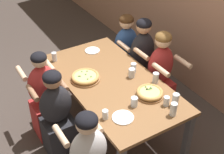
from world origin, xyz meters
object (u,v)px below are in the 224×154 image
cocktail_glass_blue (134,102)px  diner_far_midleft (142,63)px  drinking_glass_a (173,110)px  drinking_glass_c (105,115)px  pizza_board_main (150,93)px  empty_plate_b (92,51)px  pizza_board_second (85,77)px  diner_far_left (126,53)px  empty_plate_a (123,117)px  drinking_glass_h (54,57)px  diner_near_center (57,117)px  diner_far_center (159,77)px  drinking_glass_f (166,102)px  drinking_glass_d (156,78)px  diner_near_midleft (45,99)px  drinking_glass_e (175,100)px  drinking_glass_b (132,73)px  drinking_glass_g (133,68)px

cocktail_glass_blue → diner_far_midleft: size_ratio=0.11×
drinking_glass_a → drinking_glass_c: (-0.31, -0.61, -0.02)m
pizza_board_main → empty_plate_b: bearing=-176.1°
pizza_board_second → diner_far_left: size_ratio=0.31×
empty_plate_a → diner_far_midleft: bearing=135.9°
empty_plate_a → drinking_glass_h: bearing=-173.1°
diner_near_center → diner_far_center: bearing=-0.7°
drinking_glass_f → drinking_glass_d: bearing=158.6°
drinking_glass_c → drinking_glass_d: size_ratio=0.77×
pizza_board_main → diner_far_midleft: (-0.83, 0.51, -0.23)m
pizza_board_main → pizza_board_second: pizza_board_main is taller
cocktail_glass_blue → diner_near_midleft: size_ratio=0.11×
drinking_glass_e → drinking_glass_h: bearing=-153.5°
diner_far_left → diner_far_center: diner_far_center is taller
empty_plate_b → drinking_glass_c: 1.33m
empty_plate_b → drinking_glass_e: drinking_glass_e is taller
drinking_glass_d → diner_near_midleft: bearing=-120.8°
drinking_glass_h → diner_near_center: 0.86m
drinking_glass_a → diner_far_left: diner_far_left is taller
drinking_glass_e → drinking_glass_b: bearing=-171.9°
cocktail_glass_blue → drinking_glass_d: (-0.21, 0.44, 0.02)m
diner_near_midleft → drinking_glass_e: bearing=-46.2°
drinking_glass_f → drinking_glass_h: 1.56m
drinking_glass_d → diner_far_center: (-0.28, 0.31, -0.27)m
empty_plate_a → drinking_glass_b: 0.72m
empty_plate_b → drinking_glass_e: 1.45m
drinking_glass_a → diner_near_center: (-0.82, -0.93, -0.30)m
cocktail_glass_blue → drinking_glass_e: size_ratio=0.90×
empty_plate_b → drinking_glass_h: bearing=-93.8°
drinking_glass_b → drinking_glass_e: bearing=8.1°
drinking_glass_d → diner_far_midleft: size_ratio=0.11×
drinking_glass_h → diner_far_midleft: size_ratio=0.10×
drinking_glass_f → pizza_board_second: bearing=-148.9°
empty_plate_a → drinking_glass_h: 1.36m
pizza_board_second → drinking_glass_d: (0.48, 0.66, 0.03)m
pizza_board_second → empty_plate_a: 0.78m
empty_plate_b → diner_far_left: bearing=96.0°
diner_far_midleft → drinking_glass_c: bearing=39.0°
diner_near_midleft → drinking_glass_b: bearing=-24.1°
empty_plate_a → drinking_glass_e: (0.12, 0.57, 0.06)m
drinking_glass_c → drinking_glass_b: bearing=126.0°
cocktail_glass_blue → diner_near_midleft: (-0.87, -0.68, -0.28)m
empty_plate_b → drinking_glass_b: 0.78m
pizza_board_second → drinking_glass_e: size_ratio=2.37×
cocktail_glass_blue → drinking_glass_g: 0.62m
drinking_glass_f → drinking_glass_c: bearing=-103.4°
diner_far_midleft → empty_plate_b: bearing=-29.8°
cocktail_glass_blue → diner_far_left: size_ratio=0.12×
empty_plate_b → cocktail_glass_blue: bearing=-7.6°
diner_far_left → diner_far_center: (0.79, 0.00, 0.04)m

